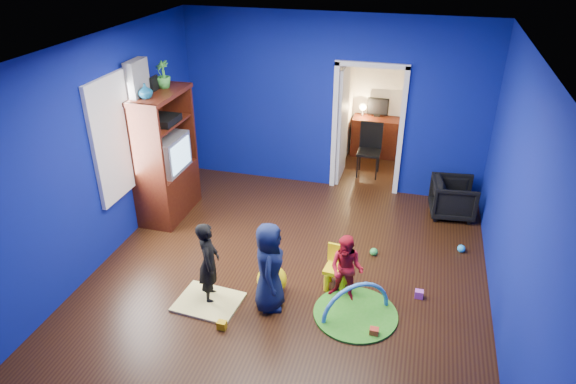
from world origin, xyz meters
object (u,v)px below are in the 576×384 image
(vase, at_px, (145,91))
(folding_chair, at_px, (369,151))
(child_black, at_px, (209,263))
(toddler_red, at_px, (346,269))
(child_navy, at_px, (269,267))
(crt_tv, at_px, (167,154))
(tv_armoire, at_px, (165,156))
(armchair, at_px, (453,198))
(kid_chair, at_px, (336,270))
(hopper_ball, at_px, (272,280))
(play_mat, at_px, (355,314))
(study_desk, at_px, (375,137))

(vase, relative_size, folding_chair, 0.22)
(child_black, relative_size, toddler_red, 1.20)
(child_black, distance_m, child_navy, 0.73)
(toddler_red, distance_m, crt_tv, 3.31)
(child_black, bearing_deg, crt_tv, 19.54)
(child_black, bearing_deg, child_navy, -104.43)
(tv_armoire, bearing_deg, armchair, 14.24)
(vase, relative_size, kid_chair, 0.41)
(child_navy, distance_m, hopper_ball, 0.46)
(play_mat, xyz_separation_m, folding_chair, (-0.35, 3.80, 0.45))
(child_black, relative_size, folding_chair, 1.15)
(child_black, relative_size, child_navy, 0.94)
(child_navy, height_order, kid_chair, child_navy)
(toddler_red, relative_size, crt_tv, 1.26)
(study_desk, relative_size, folding_chair, 0.96)
(armchair, relative_size, tv_armoire, 0.34)
(kid_chair, bearing_deg, hopper_ball, -150.48)
(vase, bearing_deg, armchair, 17.96)
(crt_tv, bearing_deg, kid_chair, -22.43)
(vase, bearing_deg, child_black, -45.91)
(kid_chair, height_order, folding_chair, folding_chair)
(child_black, xyz_separation_m, hopper_ball, (0.68, 0.30, -0.34))
(armchair, distance_m, folding_chair, 1.83)
(crt_tv, relative_size, study_desk, 0.80)
(toddler_red, bearing_deg, kid_chair, 137.94)
(kid_chair, bearing_deg, toddler_red, -46.32)
(child_navy, height_order, play_mat, child_navy)
(vase, distance_m, hopper_ball, 3.06)
(child_navy, relative_size, folding_chair, 1.22)
(crt_tv, bearing_deg, child_navy, -39.12)
(toddler_red, relative_size, vase, 4.30)
(armchair, height_order, child_navy, child_navy)
(armchair, bearing_deg, play_mat, 151.88)
(child_navy, distance_m, toddler_red, 0.93)
(kid_chair, bearing_deg, study_desk, 97.24)
(child_navy, distance_m, crt_tv, 2.77)
(child_navy, height_order, vase, vase)
(tv_armoire, xyz_separation_m, hopper_ball, (2.11, -1.47, -0.79))
(folding_chair, bearing_deg, toddler_red, -87.06)
(armchair, relative_size, child_black, 0.62)
(play_mat, bearing_deg, hopper_ball, 172.09)
(armchair, distance_m, hopper_ball, 3.35)
(vase, height_order, play_mat, vase)
(armchair, distance_m, tv_armoire, 4.46)
(vase, distance_m, play_mat, 4.00)
(armchair, height_order, vase, vase)
(child_navy, bearing_deg, child_black, 80.47)
(tv_armoire, distance_m, crt_tv, 0.06)
(child_navy, height_order, crt_tv, crt_tv)
(hopper_ball, height_order, kid_chair, kid_chair)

